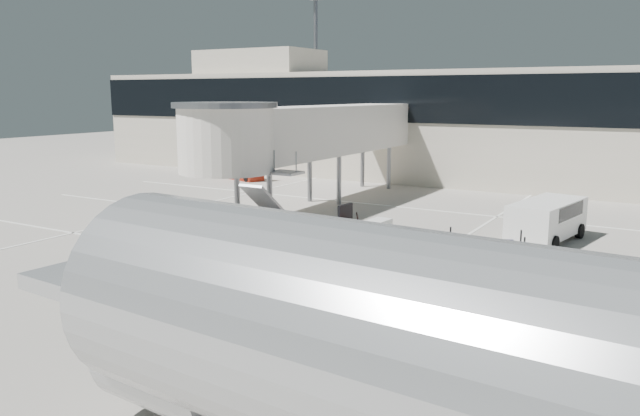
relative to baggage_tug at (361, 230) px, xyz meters
The scene contains 12 objects.
ground 7.43m from the baggage_tug, 109.90° to the right, with size 140.00×140.00×0.00m, color #B6AEA3.
lane_markings 4.02m from the baggage_tug, 143.38° to the left, with size 40.00×30.00×0.02m.
terminal 23.42m from the baggage_tug, 97.12° to the left, with size 64.00×12.11×15.20m.
jet_bridge 9.15m from the baggage_tug, 140.77° to the left, with size 5.70×20.40×6.03m.
baggage_tug is the anchor object (origin of this frame).
suitcase_cart 5.68m from the baggage_tug, ahead, with size 3.43×2.17×1.32m.
box_cart_near 7.01m from the baggage_tug, 111.98° to the right, with size 4.03×2.66×1.56m.
box_cart_far 8.75m from the baggage_tug, 129.33° to the right, with size 4.18×2.59×1.61m.
ground_worker 11.57m from the baggage_tug, 107.53° to the right, with size 0.70×0.46×1.91m, color #CEFF1A.
minivan 8.31m from the baggage_tug, 34.76° to the left, with size 2.73×5.01×1.80m.
belt_loader 21.69m from the baggage_tug, 140.93° to the left, with size 3.79×2.26×1.72m.
aircraft 19.37m from the baggage_tug, 54.80° to the right, with size 18.79×4.68×4.71m.
Camera 1 is at (14.38, -16.54, 6.46)m, focal length 35.00 mm.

